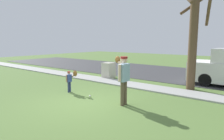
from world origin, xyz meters
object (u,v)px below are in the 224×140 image
at_px(person_child, 71,78).
at_px(street_tree_near, 194,28).
at_px(person_adult, 123,75).
at_px(utility_cabinet, 109,70).
at_px(baseball, 90,96).

xyz_separation_m(person_child, street_tree_near, (3.99, 3.88, 2.19)).
distance_m(person_adult, utility_cabinet, 5.32).
relative_size(person_adult, baseball, 23.56).
xyz_separation_m(person_adult, utility_cabinet, (-3.74, 3.74, -0.61)).
bearing_deg(utility_cabinet, baseball, -60.86).
bearing_deg(street_tree_near, utility_cabinet, -178.47).
relative_size(person_adult, person_child, 1.77).
height_order(baseball, utility_cabinet, utility_cabinet).
bearing_deg(person_adult, person_child, -0.51).
bearing_deg(person_child, baseball, -1.19).
height_order(person_child, street_tree_near, street_tree_near).
bearing_deg(street_tree_near, person_child, -135.84).
xyz_separation_m(baseball, street_tree_near, (2.82, 3.89, 2.81)).
distance_m(person_adult, person_child, 2.86).
relative_size(person_child, baseball, 13.34).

